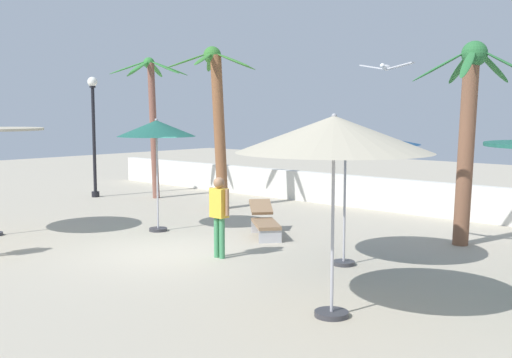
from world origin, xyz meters
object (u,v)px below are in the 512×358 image
palm_tree_0 (469,121)px  lamp_post_2 (94,125)px  palm_tree_1 (217,109)px  patio_umbrella_1 (156,130)px  patio_umbrella_3 (334,135)px  palm_tree_2 (152,108)px  guest_0 (219,209)px  patio_umbrella_0 (346,138)px  seagull_0 (386,67)px  lounge_chair_0 (264,220)px

palm_tree_0 → lamp_post_2: 13.55m
palm_tree_1 → patio_umbrella_1: bearing=-66.7°
patio_umbrella_1 → patio_umbrella_3: 7.75m
palm_tree_2 → patio_umbrella_1: bearing=-37.5°
patio_umbrella_1 → patio_umbrella_3: (7.31, -2.56, 0.12)m
palm_tree_1 → guest_0: (4.96, -4.83, -2.13)m
patio_umbrella_0 → palm_tree_0: (1.05, 3.44, 0.31)m
palm_tree_2 → seagull_0: bearing=-13.7°
palm_tree_1 → lounge_chair_0: bearing=-30.3°
lamp_post_2 → lounge_chair_0: bearing=-7.5°
lamp_post_2 → lounge_chair_0: size_ratio=2.46×
patio_umbrella_1 → lounge_chair_0: size_ratio=1.66×
patio_umbrella_0 → seagull_0: (0.30, 0.99, 1.44)m
patio_umbrella_3 → lounge_chair_0: 6.66m
lamp_post_2 → lounge_chair_0: lamp_post_2 is taller
patio_umbrella_3 → guest_0: bearing=159.0°
patio_umbrella_3 → palm_tree_2: palm_tree_2 is taller
palm_tree_0 → seagull_0: (-0.75, -2.45, 1.12)m
patio_umbrella_0 → patio_umbrella_1: (-5.65, -0.24, 0.06)m
palm_tree_0 → lamp_post_2: (-13.51, -1.07, -0.28)m
lounge_chair_0 → guest_0: 2.63m
patio_umbrella_0 → palm_tree_2: (-10.76, 3.69, 0.66)m
palm_tree_2 → lounge_chair_0: bearing=-18.5°
patio_umbrella_1 → palm_tree_0: 7.64m
palm_tree_1 → seagull_0: (7.58, -2.57, 0.84)m
palm_tree_1 → lamp_post_2: palm_tree_1 is taller
palm_tree_2 → lounge_chair_0: size_ratio=2.85×
patio_umbrella_3 → lounge_chair_0: (-4.82, 3.94, -2.36)m
patio_umbrella_3 → seagull_0: bearing=109.8°
lounge_chair_0 → seagull_0: seagull_0 is taller
patio_umbrella_0 → palm_tree_0: bearing=73.1°
patio_umbrella_0 → palm_tree_1: size_ratio=0.57×
patio_umbrella_1 → palm_tree_2: size_ratio=0.58×
patio_umbrella_0 → lounge_chair_0: size_ratio=1.66×
seagull_0 → patio_umbrella_3: bearing=-70.2°
palm_tree_0 → seagull_0: bearing=-107.0°
palm_tree_0 → palm_tree_1: size_ratio=0.91×
patio_umbrella_0 → palm_tree_0: size_ratio=0.62×
patio_umbrella_3 → palm_tree_1: 10.98m
patio_umbrella_0 → patio_umbrella_3: patio_umbrella_3 is taller
palm_tree_0 → seagull_0: palm_tree_0 is taller
lamp_post_2 → lounge_chair_0: 9.65m
lounge_chair_0 → patio_umbrella_1: bearing=-151.0°
patio_umbrella_1 → lamp_post_2: bearing=159.1°
palm_tree_2 → lamp_post_2: size_ratio=1.16×
patio_umbrella_3 → seagull_0: size_ratio=2.57×
lamp_post_2 → patio_umbrella_1: bearing=-20.9°
seagull_0 → patio_umbrella_0: bearing=-106.7°
palm_tree_2 → guest_0: (8.44, -4.96, -2.19)m
patio_umbrella_0 → seagull_0: seagull_0 is taller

